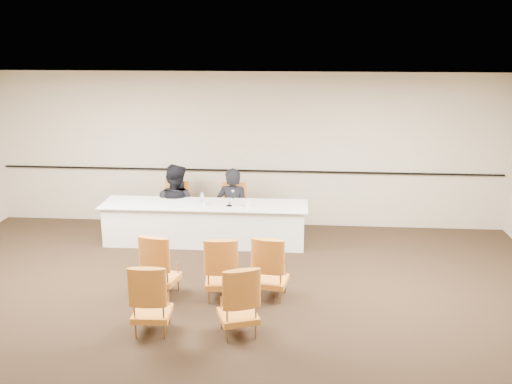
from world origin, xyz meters
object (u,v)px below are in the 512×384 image
aud_chair_front_mid (222,267)px  aud_chair_back_mid (238,299)px  coffee_cup (248,203)px  panelist_main (233,212)px  aud_chair_front_left (161,264)px  panelist_second (176,210)px  drinking_glass (204,203)px  panel_table (205,223)px  water_bottle (202,198)px  panelist_main_chair (233,209)px  panelist_second_chair (176,208)px  microphone (229,199)px  aud_chair_front_right (271,266)px  aud_chair_back_left (152,297)px

aud_chair_front_mid → aud_chair_back_mid: bearing=-77.6°
coffee_cup → aud_chair_front_mid: bearing=-95.1°
panelist_main → aud_chair_front_left: bearing=81.0°
panelist_second → drinking_glass: panelist_second is taller
panel_table → water_bottle: size_ratio=16.77×
panelist_main → drinking_glass: (-0.42, -0.68, 0.37)m
panel_table → panelist_main_chair: panelist_main_chair is taller
panelist_second_chair → microphone: 1.35m
coffee_cup → aud_chair_front_right: aud_chair_front_right is taller
aud_chair_back_left → panelist_second: bearing=95.1°
drinking_glass → coffee_cup: bearing=-0.4°
panelist_second → aud_chair_back_left: bearing=117.3°
microphone → drinking_glass: microphone is taller
aud_chair_front_right → aud_chair_back_left: (-1.44, -1.12, 0.00)m
panel_table → aud_chair_front_mid: (0.62, -2.21, 0.11)m
panelist_second → aud_chair_front_left: size_ratio=1.89×
aud_chair_front_left → aud_chair_front_right: 1.59m
aud_chair_back_mid → panelist_main_chair: bearing=77.9°
aud_chair_back_mid → aud_chair_front_right: bearing=52.2°
panelist_main → panelist_second_chair: panelist_main is taller
panel_table → microphone: 0.69m
aud_chair_front_left → panelist_main_chair: bearing=86.5°
panelist_second_chair → aud_chair_front_left: size_ratio=1.00×
panel_table → aud_chair_front_left: aud_chair_front_left is taller
panelist_main → coffee_cup: bearing=122.8°
panelist_second_chair → aud_chair_front_right: 3.32m
panelist_second_chair → aud_chair_front_left: (0.38, -2.72, 0.00)m
panelist_main_chair → aud_chair_front_mid: 2.77m
aud_chair_back_mid → microphone: bearing=79.2°
panelist_main → aud_chair_front_left: 2.82m
panel_table → coffee_cup: coffee_cup is taller
water_bottle → aud_chair_front_left: (-0.24, -2.15, -0.37)m
panelist_second → panelist_second_chair: 0.04m
panelist_main → panelist_main_chair: panelist_main is taller
coffee_cup → water_bottle: bearing=172.1°
coffee_cup → aud_chair_front_right: bearing=-75.5°
panel_table → panelist_second_chair: 0.86m
coffee_cup → aud_chair_front_left: bearing=-117.8°
coffee_cup → panel_table: bearing=170.3°
drinking_glass → aud_chair_front_right: size_ratio=0.11×
aud_chair_front_left → aud_chair_front_mid: size_ratio=1.00×
panelist_second → microphone: panelist_second is taller
panelist_second_chair → aud_chair_front_mid: bearing=-65.6°
microphone → aud_chair_front_left: microphone is taller
panel_table → water_bottle: bearing=-145.9°
aud_chair_front_mid → aud_chair_front_right: same height
panelist_main_chair → coffee_cup: panelist_main_chair is taller
coffee_cup → aud_chair_back_left: aud_chair_back_left is taller
panelist_second → panelist_second_chair: panelist_second is taller
microphone → aud_chair_front_left: 2.23m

